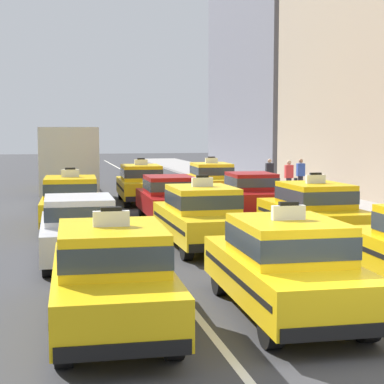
{
  "coord_description": "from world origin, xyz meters",
  "views": [
    {
      "loc": [
        -3.96,
        -6.99,
        3.13
      ],
      "look_at": [
        0.15,
        11.3,
        1.3
      ],
      "focal_mm": 58.88,
      "sensor_mm": 36.0,
      "label": 1
    }
  ],
  "objects": [
    {
      "name": "ground_plane",
      "position": [
        0.0,
        0.0,
        0.0
      ],
      "size": [
        160.0,
        160.0,
        0.0
      ],
      "primitive_type": "plane",
      "color": "#353538"
    },
    {
      "name": "lane_stripe_left_center",
      "position": [
        -1.6,
        20.0,
        0.0
      ],
      "size": [
        0.14,
        80.0,
        0.01
      ],
      "primitive_type": "cube",
      "color": "silver",
      "rests_on": "ground"
    },
    {
      "name": "lane_stripe_center_right",
      "position": [
        1.6,
        20.0,
        0.0
      ],
      "size": [
        0.14,
        80.0,
        0.01
      ],
      "primitive_type": "cube",
      "color": "silver",
      "rests_on": "ground"
    },
    {
      "name": "sidewalk_curb",
      "position": [
        7.2,
        15.0,
        0.07
      ],
      "size": [
        4.0,
        90.0,
        0.15
      ],
      "primitive_type": "cube",
      "color": "#9E9993",
      "rests_on": "ground"
    },
    {
      "name": "taxi_left_nearest",
      "position": [
        -3.07,
        2.74,
        0.88
      ],
      "size": [
        1.94,
        4.61,
        1.96
      ],
      "color": "black",
      "rests_on": "ground"
    },
    {
      "name": "sedan_left_second",
      "position": [
        -3.34,
        8.02,
        0.85
      ],
      "size": [
        1.79,
        4.31,
        1.58
      ],
      "color": "black",
      "rests_on": "ground"
    },
    {
      "name": "taxi_left_third",
      "position": [
        -3.36,
        13.44,
        0.88
      ],
      "size": [
        1.98,
        4.62,
        1.96
      ],
      "color": "black",
      "rests_on": "ground"
    },
    {
      "name": "box_truck_left_fourth",
      "position": [
        -3.17,
        20.86,
        1.78
      ],
      "size": [
        2.46,
        7.03,
        3.27
      ],
      "color": "black",
      "rests_on": "ground"
    },
    {
      "name": "taxi_left_fifth",
      "position": [
        -3.35,
        27.96,
        0.88
      ],
      "size": [
        1.82,
        4.56,
        1.96
      ],
      "color": "black",
      "rests_on": "ground"
    },
    {
      "name": "taxi_center_nearest",
      "position": [
        -0.14,
        2.82,
        0.88
      ],
      "size": [
        1.93,
        4.61,
        1.96
      ],
      "color": "black",
      "rests_on": "ground"
    },
    {
      "name": "taxi_center_second",
      "position": [
        -0.07,
        9.18,
        0.88
      ],
      "size": [
        1.87,
        4.58,
        1.96
      ],
      "color": "black",
      "rests_on": "ground"
    },
    {
      "name": "sedan_center_third",
      "position": [
        -0.0,
        14.27,
        0.85
      ],
      "size": [
        1.79,
        4.31,
        1.58
      ],
      "color": "black",
      "rests_on": "ground"
    },
    {
      "name": "taxi_center_fourth",
      "position": [
        -0.17,
        19.95,
        0.88
      ],
      "size": [
        1.95,
        4.61,
        1.96
      ],
      "color": "black",
      "rests_on": "ground"
    },
    {
      "name": "taxi_right_second",
      "position": [
        3.27,
        9.49,
        0.88
      ],
      "size": [
        1.85,
        4.57,
        1.96
      ],
      "color": "black",
      "rests_on": "ground"
    },
    {
      "name": "sedan_right_third",
      "position": [
        3.26,
        15.2,
        0.85
      ],
      "size": [
        1.9,
        4.35,
        1.58
      ],
      "color": "black",
      "rests_on": "ground"
    },
    {
      "name": "taxi_right_fourth",
      "position": [
        3.18,
        20.81,
        0.88
      ],
      "size": [
        1.96,
        4.61,
        1.96
      ],
      "color": "black",
      "rests_on": "ground"
    },
    {
      "name": "pedestrian_mid_block",
      "position": [
        6.54,
        19.72,
        0.98
      ],
      "size": [
        0.36,
        0.24,
        1.65
      ],
      "color": "#23232D",
      "rests_on": "sidewalk_curb"
    },
    {
      "name": "pedestrian_by_storefront",
      "position": [
        7.31,
        20.23,
        1.0
      ],
      "size": [
        0.47,
        0.24,
        1.69
      ],
      "color": "#23232D",
      "rests_on": "sidewalk_curb"
    },
    {
      "name": "pedestrian_far_corner",
      "position": [
        6.38,
        21.85,
        0.97
      ],
      "size": [
        0.36,
        0.24,
        1.63
      ],
      "color": "slate",
      "rests_on": "sidewalk_curb"
    }
  ]
}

